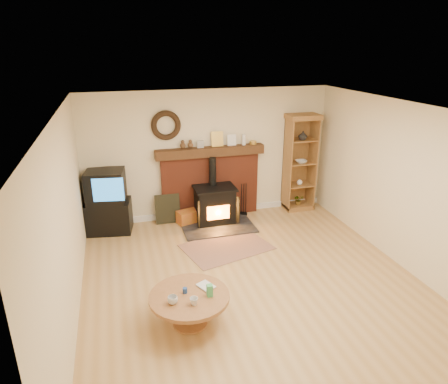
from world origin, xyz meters
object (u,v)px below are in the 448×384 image
object	(u,v)px
wood_stove	(215,206)
curio_cabinet	(299,163)
tv_unit	(107,203)
coffee_table	(189,301)

from	to	relation	value
wood_stove	curio_cabinet	distance (m)	2.06
wood_stove	tv_unit	size ratio (longest dim) A/B	1.15
coffee_table	curio_cabinet	bearing A→B (deg)	46.69
wood_stove	coffee_table	bearing A→B (deg)	-110.48
wood_stove	tv_unit	distance (m)	2.07
tv_unit	coffee_table	world-z (taller)	tv_unit
tv_unit	curio_cabinet	distance (m)	4.01
tv_unit	curio_cabinet	world-z (taller)	curio_cabinet
tv_unit	curio_cabinet	size ratio (longest dim) A/B	0.59
tv_unit	coffee_table	xyz separation A→B (m)	(0.96, -3.11, -0.23)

